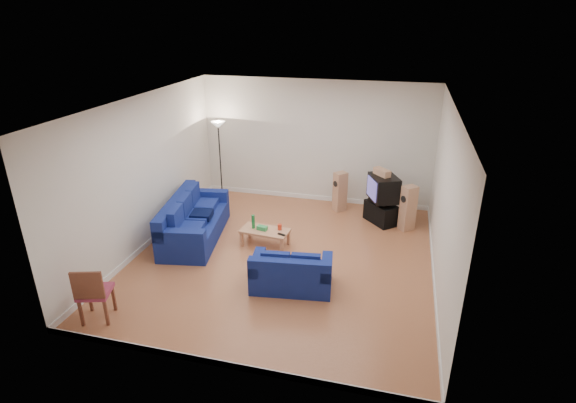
% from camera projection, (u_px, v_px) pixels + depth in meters
% --- Properties ---
extents(room, '(6.01, 6.51, 3.21)m').
position_uv_depth(room, '(283.00, 188.00, 8.74)').
color(room, brown).
rests_on(room, ground).
extents(sofa_three_seat, '(1.44, 2.57, 0.94)m').
position_uv_depth(sofa_three_seat, '(192.00, 224.00, 10.03)').
color(sofa_three_seat, navy).
rests_on(sofa_three_seat, ground).
extents(sofa_loveseat, '(1.56, 1.00, 0.73)m').
position_uv_depth(sofa_loveseat, '(291.00, 275.00, 8.20)').
color(sofa_loveseat, navy).
rests_on(sofa_loveseat, ground).
extents(coffee_table, '(1.08, 0.62, 0.38)m').
position_uv_depth(coffee_table, '(265.00, 232.00, 9.70)').
color(coffee_table, tan).
rests_on(coffee_table, ground).
extents(bottle, '(0.09, 0.09, 0.31)m').
position_uv_depth(bottle, '(253.00, 222.00, 9.70)').
color(bottle, '#197233').
rests_on(bottle, coffee_table).
extents(tissue_box, '(0.24, 0.16, 0.09)m').
position_uv_depth(tissue_box, '(262.00, 228.00, 9.66)').
color(tissue_box, green).
rests_on(tissue_box, coffee_table).
extents(red_canister, '(0.10, 0.10, 0.13)m').
position_uv_depth(red_canister, '(280.00, 227.00, 9.66)').
color(red_canister, red).
rests_on(red_canister, coffee_table).
extents(remote, '(0.18, 0.11, 0.02)m').
position_uv_depth(remote, '(281.00, 234.00, 9.45)').
color(remote, black).
rests_on(remote, coffee_table).
extents(tv_stand, '(0.88, 0.90, 0.50)m').
position_uv_depth(tv_stand, '(381.00, 213.00, 10.81)').
color(tv_stand, black).
rests_on(tv_stand, ground).
extents(av_receiver, '(0.59, 0.56, 0.11)m').
position_uv_depth(av_receiver, '(380.00, 200.00, 10.75)').
color(av_receiver, black).
rests_on(av_receiver, tv_stand).
extents(television, '(0.82, 0.92, 0.59)m').
position_uv_depth(television, '(383.00, 188.00, 10.54)').
color(television, black).
rests_on(television, av_receiver).
extents(centre_speaker, '(0.43, 0.45, 0.16)m').
position_uv_depth(centre_speaker, '(382.00, 172.00, 10.45)').
color(centre_speaker, tan).
rests_on(centre_speaker, television).
extents(speaker_left, '(0.38, 0.38, 1.02)m').
position_uv_depth(speaker_left, '(340.00, 192.00, 11.37)').
color(speaker_left, tan).
rests_on(speaker_left, ground).
extents(speaker_right, '(0.40, 0.40, 1.08)m').
position_uv_depth(speaker_right, '(408.00, 208.00, 10.34)').
color(speaker_right, tan).
rests_on(speaker_right, ground).
extents(floor_lamp, '(0.36, 0.36, 2.12)m').
position_uv_depth(floor_lamp, '(219.00, 136.00, 11.62)').
color(floor_lamp, black).
rests_on(floor_lamp, ground).
extents(dining_chair, '(0.61, 0.61, 1.02)m').
position_uv_depth(dining_chair, '(93.00, 292.00, 7.21)').
color(dining_chair, brown).
rests_on(dining_chair, ground).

